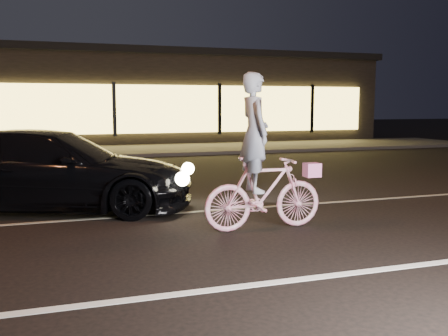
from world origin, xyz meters
name	(u,v)px	position (x,y,z in m)	size (l,w,h in m)	color
ground	(237,243)	(0.00, 0.00, 0.00)	(90.00, 90.00, 0.00)	black
lane_stripe_near	(286,281)	(0.00, -1.50, 0.00)	(60.00, 0.12, 0.01)	silver
lane_stripe_far	(197,212)	(0.00, 2.00, 0.00)	(60.00, 0.10, 0.01)	gray
sidewalk	(120,151)	(0.00, 13.00, 0.06)	(30.00, 4.00, 0.12)	#383533
storefront	(105,97)	(0.00, 18.97, 2.15)	(25.40, 8.42, 4.20)	black
cyclist	(261,175)	(0.57, 0.56, 0.80)	(1.78, 0.61, 2.25)	#DB3B6C
sedan	(53,170)	(-2.28, 2.95, 0.69)	(5.09, 3.30, 1.37)	black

